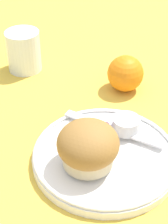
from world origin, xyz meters
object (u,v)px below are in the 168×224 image
Objects in this scene: muffin at (88,146)px; juice_glass at (24,51)px; butter_knife at (112,128)px; orange_fruit at (125,74)px.

juice_glass is (-0.15, 0.29, -0.01)m from muffin.
muffin is 1.06× the size of juice_glass.
orange_fruit reaches higher than butter_knife.
muffin is at bearing -62.25° from juice_glass.
butter_knife is 2.35× the size of orange_fruit.
butter_knife is 0.15m from orange_fruit.
juice_glass is at bearing 156.01° from butter_knife.
muffin is 0.09m from butter_knife.
butter_knife is at bearing 65.78° from muffin.
butter_knife is 1.94× the size of juice_glass.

